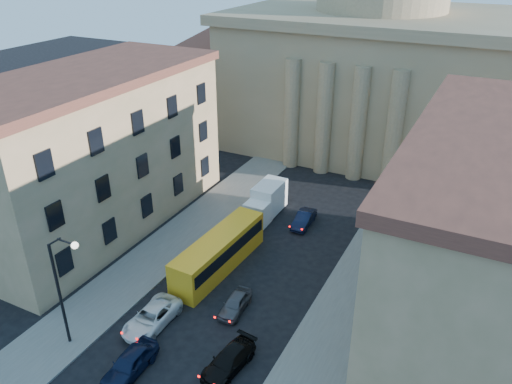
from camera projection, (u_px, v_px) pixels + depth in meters
sidewalk_left at (149, 263)px, 42.69m from camera, size 5.00×60.00×0.15m
sidewalk_right at (339, 324)px, 35.85m from camera, size 5.00×60.00×0.15m
church at (375, 53)px, 63.80m from camera, size 68.02×28.76×36.60m
building_left at (94, 151)px, 45.98m from camera, size 11.60×26.60×14.70m
building_right at (493, 240)px, 32.31m from camera, size 11.60×26.60×14.70m
street_lamp at (63, 282)px, 31.75m from camera, size 2.62×0.44×8.83m
car_left_near at (130, 363)px, 31.66m from camera, size 1.91×4.51×1.52m
car_left_mid at (152, 317)px, 35.60m from camera, size 2.36×5.05×1.40m
car_right_mid at (229, 361)px, 32.00m from camera, size 2.34×4.65×1.30m
car_right_far at (235, 303)px, 37.06m from camera, size 1.79×3.83×1.27m
car_right_distant at (304, 219)px, 48.21m from camera, size 1.57×4.07×1.32m
city_bus at (219, 251)px, 41.51m from camera, size 3.03×10.86×3.03m
box_truck at (266, 202)px, 49.63m from camera, size 2.30×5.73×3.14m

